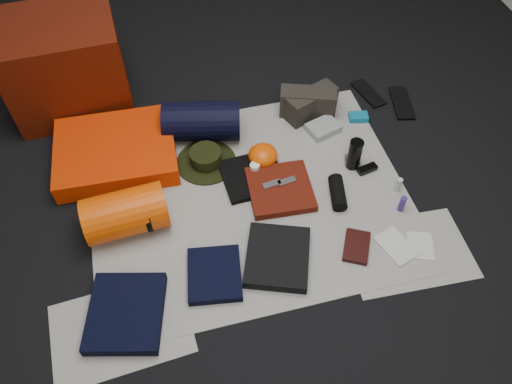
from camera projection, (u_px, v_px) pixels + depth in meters
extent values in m
cube|color=black|center=(249.00, 199.00, 2.57)|extent=(4.50, 4.50, 0.02)
cube|color=#B8B4AA|center=(249.00, 197.00, 2.56)|extent=(1.60, 1.30, 0.01)
cube|color=#B8B4AA|center=(121.00, 328.00, 2.13)|extent=(0.61, 0.44, 0.00)
cube|color=#B8B4AA|center=(408.00, 251.00, 2.36)|extent=(0.60, 0.43, 0.00)
cube|color=#4F1205|center=(65.00, 65.00, 2.81)|extent=(0.66, 0.55, 0.53)
cube|color=red|center=(116.00, 151.00, 2.67)|extent=(0.65, 0.54, 0.11)
cylinder|color=#DF4503|center=(126.00, 213.00, 2.35)|extent=(0.40, 0.25, 0.23)
cylinder|color=black|center=(104.00, 218.00, 2.34)|extent=(0.02, 0.22, 0.22)
cylinder|color=black|center=(147.00, 210.00, 2.37)|extent=(0.02, 0.22, 0.22)
cylinder|color=black|center=(202.00, 122.00, 2.74)|extent=(0.46, 0.31, 0.22)
cylinder|color=black|center=(206.00, 162.00, 2.70)|extent=(0.41, 0.41, 0.01)
cylinder|color=black|center=(206.00, 157.00, 2.66)|extent=(0.17, 0.17, 0.07)
cube|color=#2B2822|center=(311.00, 103.00, 2.88)|extent=(0.33, 0.22, 0.15)
cube|color=#2B2822|center=(308.00, 102.00, 2.88)|extent=(0.34, 0.22, 0.16)
cube|color=black|center=(368.00, 93.00, 3.05)|extent=(0.15, 0.27, 0.01)
cube|color=black|center=(402.00, 103.00, 2.99)|extent=(0.16, 0.30, 0.02)
cube|color=black|center=(126.00, 313.00, 2.14)|extent=(0.39, 0.42, 0.06)
cube|color=black|center=(215.00, 274.00, 2.26)|extent=(0.28, 0.31, 0.04)
cube|color=black|center=(278.00, 257.00, 2.31)|extent=(0.38, 0.41, 0.05)
cube|color=black|center=(252.00, 176.00, 2.62)|extent=(0.32, 0.30, 0.03)
cube|color=#541409|center=(280.00, 189.00, 2.56)|extent=(0.34, 0.34, 0.04)
ellipsoid|color=#DF4503|center=(263.00, 155.00, 2.66)|extent=(0.20, 0.20, 0.10)
cube|color=gray|center=(323.00, 128.00, 2.83)|extent=(0.21, 0.18, 0.04)
cylinder|color=black|center=(355.00, 154.00, 2.61)|extent=(0.09, 0.09, 0.18)
cylinder|color=black|center=(338.00, 193.00, 2.53)|extent=(0.11, 0.20, 0.07)
cube|color=#B5B5BB|center=(352.00, 161.00, 2.69)|extent=(0.10, 0.08, 0.04)
cube|color=#0E678E|center=(358.00, 117.00, 2.89)|extent=(0.12, 0.09, 0.03)
cylinder|color=navy|center=(402.00, 204.00, 2.47)|extent=(0.04, 0.04, 0.09)
cylinder|color=#B2B6B1|center=(398.00, 185.00, 2.55)|extent=(0.03, 0.03, 0.09)
cube|color=black|center=(357.00, 246.00, 2.36)|extent=(0.19, 0.21, 0.02)
cube|color=beige|center=(396.00, 246.00, 2.37)|extent=(0.18, 0.22, 0.01)
cube|color=beige|center=(420.00, 246.00, 2.37)|extent=(0.16, 0.18, 0.01)
cube|color=black|center=(367.00, 169.00, 2.65)|extent=(0.12, 0.06, 0.03)
cube|color=#B5B5BB|center=(149.00, 332.00, 2.11)|extent=(0.09, 0.09, 0.01)
cylinder|color=white|center=(255.00, 167.00, 2.62)|extent=(0.05, 0.05, 0.03)
cube|color=#B5B5BB|center=(272.00, 184.00, 2.54)|extent=(0.10, 0.05, 0.01)
cube|color=#B5B5BB|center=(287.00, 181.00, 2.56)|extent=(0.10, 0.05, 0.01)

